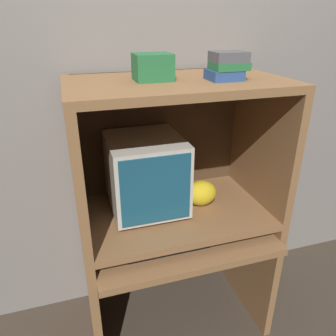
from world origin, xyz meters
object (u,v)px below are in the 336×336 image
object	(u,v)px
snack_bag	(201,193)
book_stack	(227,66)
storage_box	(153,67)
mouse	(216,235)
keyboard	(166,244)
crt_monitor	(146,173)

from	to	relation	value
snack_bag	book_stack	world-z (taller)	book_stack
book_stack	storage_box	world-z (taller)	book_stack
mouse	storage_box	bearing A→B (deg)	145.94
book_stack	keyboard	bearing A→B (deg)	-164.28
mouse	keyboard	bearing A→B (deg)	177.88
mouse	storage_box	xyz separation A→B (m)	(-0.26, 0.18, 0.80)
crt_monitor	mouse	size ratio (longest dim) A/B	5.70
keyboard	mouse	distance (m)	0.26
snack_bag	book_stack	size ratio (longest dim) A/B	1.03
crt_monitor	book_stack	bearing A→B (deg)	-22.03
keyboard	storage_box	world-z (taller)	storage_box
storage_box	snack_bag	bearing A→B (deg)	-0.23
crt_monitor	keyboard	bearing A→B (deg)	-79.92
keyboard	crt_monitor	bearing A→B (deg)	100.08
crt_monitor	keyboard	distance (m)	0.36
crt_monitor	storage_box	distance (m)	0.52
keyboard	snack_bag	distance (m)	0.33
keyboard	storage_box	xyz separation A→B (m)	(-0.01, 0.17, 0.80)
storage_box	book_stack	bearing A→B (deg)	-15.71
mouse	book_stack	distance (m)	0.80
mouse	storage_box	size ratio (longest dim) A/B	0.44
crt_monitor	mouse	bearing A→B (deg)	-37.68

